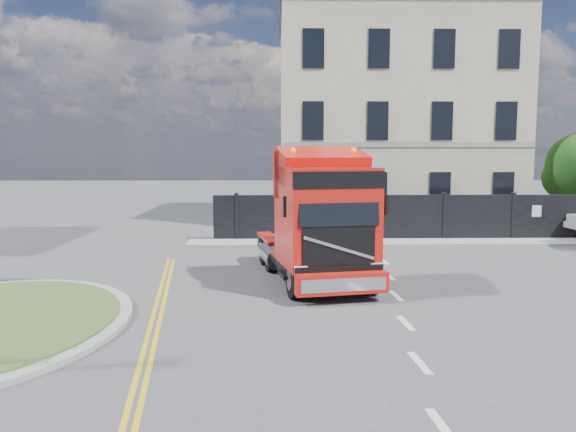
{
  "coord_description": "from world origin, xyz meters",
  "views": [
    {
      "loc": [
        -0.23,
        -15.08,
        3.87
      ],
      "look_at": [
        0.1,
        2.87,
        1.8
      ],
      "focal_mm": 35.0,
      "sensor_mm": 36.0,
      "label": 1
    }
  ],
  "objects": [
    {
      "name": "ground",
      "position": [
        0.0,
        0.0,
        0.0
      ],
      "size": [
        120.0,
        120.0,
        0.0
      ],
      "primitive_type": "plane",
      "color": "#424244",
      "rests_on": "ground"
    },
    {
      "name": "pavement_far",
      "position": [
        6.0,
        8.1,
        0.06
      ],
      "size": [
        20.0,
        1.6,
        0.12
      ],
      "primitive_type": "cube",
      "color": "gray",
      "rests_on": "ground"
    },
    {
      "name": "truck",
      "position": [
        0.99,
        0.97,
        1.74
      ],
      "size": [
        3.59,
        6.81,
        3.88
      ],
      "rotation": [
        0.0,
        0.0,
        0.19
      ],
      "color": "black",
      "rests_on": "ground"
    },
    {
      "name": "georgian_building",
      "position": [
        6.0,
        16.5,
        5.77
      ],
      "size": [
        12.3,
        10.3,
        12.8
      ],
      "color": "beige",
      "rests_on": "ground"
    },
    {
      "name": "hoarding_fence",
      "position": [
        6.55,
        9.0,
        1.0
      ],
      "size": [
        18.8,
        0.25,
        2.0
      ],
      "color": "black",
      "rests_on": "ground"
    }
  ]
}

